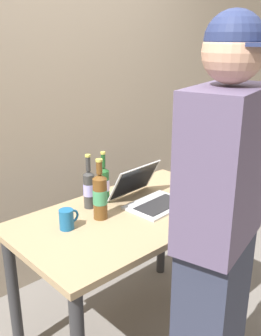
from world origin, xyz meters
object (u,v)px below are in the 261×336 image
Objects in this scene: coffee_mug at (67,219)px; beer_bottle_amber at (89,188)px; laptop at (148,195)px; beer_bottle_green at (100,195)px; person_figure at (217,244)px; beer_bottle_brown at (104,183)px.

beer_bottle_amber is at bearing 28.33° from coffee_mug.
beer_bottle_amber reaches higher than laptop.
beer_bottle_amber is at bearing 75.32° from beer_bottle_green.
person_figure is (0.04, -0.68, -0.01)m from beer_bottle_green.
beer_bottle_brown is 0.17× the size of person_figure.
beer_bottle_amber is 0.15m from beer_bottle_green.
beer_bottle_green is at bearing -104.68° from beer_bottle_amber.
person_figure is at bearing -86.33° from beer_bottle_green.
beer_bottle_green is 0.68m from person_figure.
beer_bottle_green is at bearing 93.67° from person_figure.
laptop is at bearing -47.05° from beer_bottle_brown.
beer_bottle_amber is at bearing 147.63° from laptop.
beer_bottle_green reaches higher than beer_bottle_amber.
beer_bottle_green is (-0.04, -0.14, 0.01)m from beer_bottle_amber.
beer_bottle_green is at bearing -6.41° from coffee_mug.
beer_bottle_green is 2.99× the size of coffee_mug.
laptop is 0.51m from coffee_mug.
beer_bottle_brown is at bearing 21.12° from coffee_mug.
person_figure is 16.46× the size of coffee_mug.
laptop is 1.14× the size of beer_bottle_green.
person_figure is (-0.10, -0.83, 0.01)m from beer_bottle_brown.
person_figure is at bearing -71.61° from coffee_mug.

